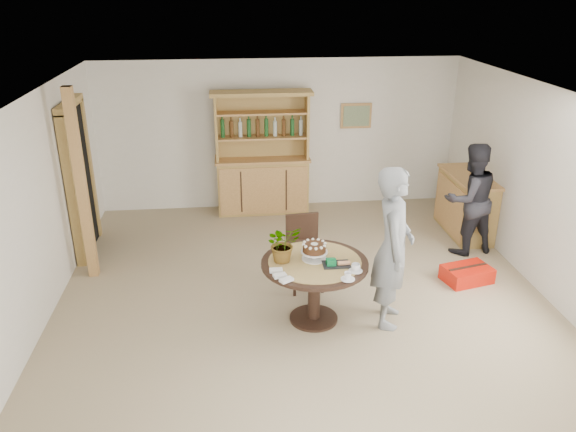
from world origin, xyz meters
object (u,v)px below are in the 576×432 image
Objects in this scene: dining_table at (314,273)px; adult_person at (470,199)px; red_suitcase at (467,274)px; teen_boy at (393,248)px; dining_chair at (304,247)px; sideboard at (466,204)px; hutch at (263,172)px.

dining_table is 0.74× the size of adult_person.
dining_table reaches higher than red_suitcase.
teen_boy reaches higher than adult_person.
dining_chair is 2.56m from adult_person.
dining_table is (-2.68, -2.18, 0.13)m from sideboard.
sideboard is at bearing -122.14° from adult_person.
red_suitcase is at bearing -10.36° from dining_chair.
dining_chair is 0.58× the size of adult_person.
dining_chair is 1.39× the size of red_suitcase.
adult_person is (2.44, 1.54, 0.20)m from dining_table.
sideboard is 1.86× the size of red_suitcase.
dining_table is 2.29m from red_suitcase.
teen_boy is at bearing 34.61° from adult_person.
dining_table is 0.83m from dining_chair.
red_suitcase is (-0.55, -1.49, -0.37)m from sideboard.
hutch reaches higher than adult_person.
red_suitcase is (2.49, -2.73, -0.59)m from hutch.
dining_table is at bearing 20.95° from adult_person.
hutch reaches higher than teen_boy.
hutch is 3.44m from dining_table.
hutch is at bearing 118.42° from red_suitcase.
adult_person is 1.16m from red_suitcase.
dining_chair reaches higher than red_suitcase.
red_suitcase is at bearing -110.26° from sideboard.
adult_person is (2.80, -1.87, 0.12)m from hutch.
dining_table is 1.77× the size of red_suitcase.
teen_boy is at bearing -6.71° from dining_table.
dining_chair is 0.51× the size of teen_boy.
dining_table is 0.92m from teen_boy.
adult_person is at bearing -33.80° from hutch.
teen_boy reaches higher than dining_table.
red_suitcase is (2.13, -0.14, -0.43)m from dining_chair.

